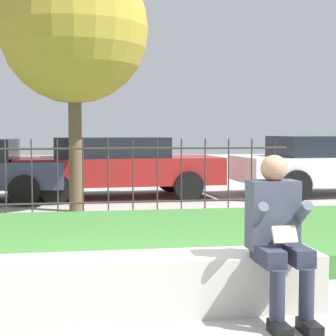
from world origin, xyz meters
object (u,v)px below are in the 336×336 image
Objects in this scene: tree_behind_fence at (74,30)px; person_seated_reader at (278,230)px; stone_bench at (160,287)px; car_parked_center at (116,165)px.

person_seated_reader is at bearing -75.88° from tree_behind_fence.
car_parked_center is (0.19, 7.84, 0.50)m from stone_bench.
car_parked_center is at bearing 94.73° from person_seated_reader.
car_parked_center is at bearing 66.87° from tree_behind_fence.
car_parked_center is 3.34m from tree_behind_fence.
stone_bench is 0.59× the size of car_parked_center.
person_seated_reader is 0.28× the size of tree_behind_fence.
tree_behind_fence is at bearing 104.12° from person_seated_reader.
tree_behind_fence is (-0.67, 5.82, 3.02)m from stone_bench.
stone_bench is at bearing -83.43° from tree_behind_fence.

